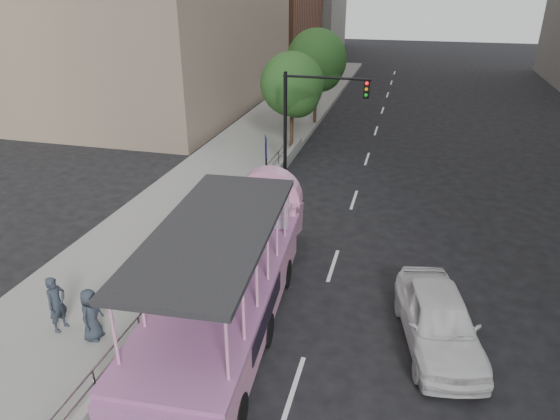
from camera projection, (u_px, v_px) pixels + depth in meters
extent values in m
plane|color=black|center=(276.00, 331.00, 14.31)|extent=(160.00, 160.00, 0.00)
cube|color=gray|center=(216.00, 183.00, 24.36)|extent=(5.50, 80.00, 0.30)
cube|color=#A6A6A0|center=(201.00, 267.00, 16.59)|extent=(0.24, 30.00, 0.36)
cylinder|color=#B6B6BB|center=(94.00, 382.00, 11.09)|extent=(0.07, 0.07, 0.70)
cylinder|color=#B6B6BB|center=(139.00, 327.00, 12.85)|extent=(0.07, 0.07, 0.70)
cylinder|color=#B6B6BB|center=(173.00, 286.00, 14.61)|extent=(0.07, 0.07, 0.70)
cylinder|color=#B6B6BB|center=(200.00, 253.00, 16.37)|extent=(0.07, 0.07, 0.70)
cylinder|color=#B6B6BB|center=(222.00, 227.00, 18.12)|extent=(0.07, 0.07, 0.70)
cylinder|color=#B6B6BB|center=(240.00, 205.00, 19.88)|extent=(0.07, 0.07, 0.70)
cylinder|color=#B6B6BB|center=(255.00, 187.00, 21.64)|extent=(0.07, 0.07, 0.70)
cylinder|color=#B6B6BB|center=(267.00, 171.00, 23.39)|extent=(0.07, 0.07, 0.70)
cylinder|color=#B6B6BB|center=(278.00, 158.00, 25.15)|extent=(0.07, 0.07, 0.70)
cylinder|color=#B6B6BB|center=(200.00, 253.00, 16.37)|extent=(0.06, 22.00, 0.06)
cylinder|color=#B6B6BB|center=(200.00, 244.00, 16.23)|extent=(0.06, 22.00, 0.06)
cylinder|color=black|center=(137.00, 398.00, 11.37)|extent=(0.43, 0.97, 0.95)
cylinder|color=black|center=(235.00, 413.00, 10.97)|extent=(0.43, 0.97, 0.95)
cylinder|color=black|center=(184.00, 320.00, 13.99)|extent=(0.43, 0.97, 0.95)
cylinder|color=black|center=(264.00, 330.00, 13.60)|extent=(0.43, 0.97, 0.95)
cylinder|color=black|center=(216.00, 267.00, 16.61)|extent=(0.43, 0.97, 0.95)
cylinder|color=black|center=(284.00, 274.00, 16.22)|extent=(0.43, 0.97, 0.95)
cube|color=pink|center=(225.00, 303.00, 13.73)|extent=(3.20, 8.77, 1.31)
cube|color=pink|center=(264.00, 217.00, 18.12)|extent=(2.72, 2.40, 1.64)
cylinder|color=pink|center=(269.00, 199.00, 18.78)|extent=(2.51, 0.90, 2.47)
cube|color=#9D5B94|center=(223.00, 280.00, 13.43)|extent=(3.34, 9.09, 0.13)
cube|color=black|center=(215.00, 229.00, 12.32)|extent=(3.24, 7.10, 0.15)
cube|color=#97A1B3|center=(251.00, 210.00, 16.02)|extent=(2.42, 0.37, 1.10)
cube|color=pink|center=(255.00, 213.00, 16.57)|extent=(2.38, 1.20, 0.53)
imported|color=white|center=(439.00, 320.00, 13.50)|extent=(2.76, 4.87, 1.56)
imported|color=#2A333E|center=(57.00, 304.00, 13.58)|extent=(0.48, 0.66, 1.65)
imported|color=#2A333E|center=(91.00, 315.00, 13.26)|extent=(0.50, 0.75, 1.52)
cylinder|color=black|center=(266.00, 170.00, 22.67)|extent=(0.08, 0.08, 2.62)
cube|color=#0B0D4D|center=(266.00, 147.00, 22.21)|extent=(0.27, 0.61, 0.94)
cube|color=white|center=(267.00, 147.00, 22.20)|extent=(0.17, 0.39, 0.58)
cylinder|color=black|center=(285.00, 125.00, 24.88)|extent=(0.18, 0.18, 5.20)
cylinder|color=black|center=(327.00, 78.00, 23.41)|extent=(4.20, 0.12, 0.12)
cube|color=black|center=(367.00, 89.00, 23.16)|extent=(0.28, 0.22, 0.85)
sphere|color=red|center=(367.00, 83.00, 22.92)|extent=(0.16, 0.16, 0.16)
cylinder|color=#332017|center=(292.00, 127.00, 28.51)|extent=(0.22, 0.22, 3.08)
sphere|color=#2A5522|center=(292.00, 84.00, 27.50)|extent=(3.52, 3.52, 3.52)
sphere|color=#2A5522|center=(298.00, 96.00, 27.37)|extent=(2.42, 2.42, 2.42)
cylinder|color=#332017|center=(315.00, 101.00, 33.65)|extent=(0.22, 0.22, 3.47)
sphere|color=#2A5522|center=(316.00, 60.00, 32.51)|extent=(3.97, 3.97, 3.97)
sphere|color=#2A5522|center=(321.00, 70.00, 32.42)|extent=(2.73, 2.73, 2.73)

